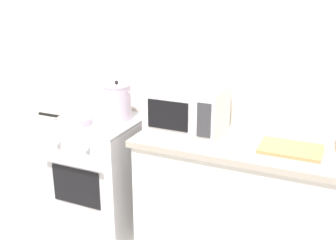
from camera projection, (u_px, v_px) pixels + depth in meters
back_wall at (199, 74)px, 2.89m from camera, size 4.40×0.10×2.50m
lower_cabinet_right at (264, 214)px, 2.61m from camera, size 1.64×0.56×0.88m
countertop_right at (269, 149)px, 2.47m from camera, size 1.70×0.60×0.04m
stove at (101, 176)px, 3.08m from camera, size 0.60×0.64×0.92m
stock_pot at (117, 102)px, 2.92m from camera, size 0.29×0.21×0.29m
frying_pan at (74, 120)px, 2.85m from camera, size 0.44×0.24×0.05m
microwave at (187, 109)px, 2.69m from camera, size 0.50×0.37×0.30m
cutting_board at (290, 149)px, 2.39m from camera, size 0.36×0.26×0.02m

